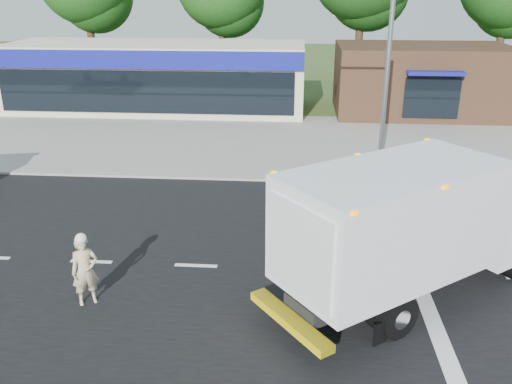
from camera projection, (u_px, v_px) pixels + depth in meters
The scene contains 10 objects.
ground at pixel (304, 270), 14.89m from camera, with size 120.00×120.00×0.00m, color #385123.
road_asphalt at pixel (304, 270), 14.89m from camera, with size 60.00×14.00×0.02m, color black.
sidewalk at pixel (303, 172), 22.49m from camera, with size 60.00×2.40×0.12m, color gray.
parking_apron at pixel (303, 136), 27.91m from camera, with size 60.00×9.00×0.02m, color gray.
lane_markings at pixel (358, 298), 13.53m from camera, with size 55.20×7.00×0.01m.
ems_box_truck at pixel (418, 221), 13.04m from camera, with size 7.82×6.76×3.53m.
emergency_worker at pixel (85, 270), 13.05m from camera, with size 0.78×0.70×1.89m.
retail_strip_mall at pixel (157, 76), 33.35m from camera, with size 18.00×6.20×4.00m.
brown_storefront at pixel (421, 80), 32.24m from camera, with size 10.00×6.70×4.00m.
traffic_signal_pole at pixel (371, 54), 20.01m from camera, with size 3.51×0.25×8.00m.
Camera 1 is at (-0.28, -13.17, 7.38)m, focal length 38.00 mm.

